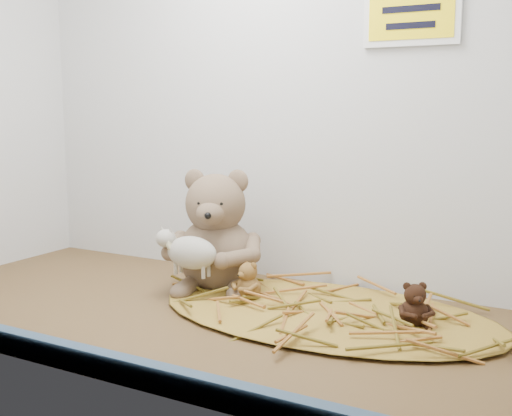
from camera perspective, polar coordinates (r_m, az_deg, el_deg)
The scene contains 8 objects.
alcove_shell at distance 120.25cm, azimuth -3.51°, elevation 12.76°, with size 120.40×60.20×90.40cm.
front_rail at distance 96.96cm, azimuth -15.54°, elevation -12.71°, with size 119.28×2.20×3.60cm, color #344964.
straw_bed at distance 116.96cm, azimuth 6.22°, elevation -9.23°, with size 64.13×37.24×1.24cm, color brown.
main_teddy at distance 130.52cm, azimuth -3.56°, elevation -1.95°, with size 19.88×20.99×24.66cm, color #79624A, non-canonical shape.
toy_lamb at distance 123.92cm, azimuth -5.73°, elevation -3.98°, with size 13.83×8.44×8.94cm, color beige, non-canonical shape.
mini_teddy_tan at distance 122.34cm, azimuth -0.66°, elevation -6.27°, with size 5.87×6.19×7.27cm, color brown, non-canonical shape.
mini_teddy_brown at distance 110.91cm, azimuth 13.91°, elevation -8.13°, with size 5.98×6.31×7.41cm, color black, non-canonical shape.
wall_sign at distance 127.85cm, azimuth 13.67°, elevation 16.81°, with size 16.00×1.20×11.00cm, color yellow.
Camera 1 is at (63.86, -92.60, 37.21)cm, focal length 45.00 mm.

